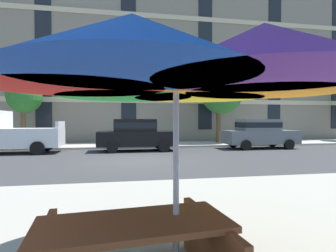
% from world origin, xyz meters
% --- Properties ---
extents(ground_plane, '(120.00, 120.00, 0.00)m').
position_xyz_m(ground_plane, '(0.00, 0.00, 0.00)').
color(ground_plane, '#38383A').
extents(sidewalk_far, '(56.00, 3.60, 0.12)m').
position_xyz_m(sidewalk_far, '(0.00, 6.80, 0.06)').
color(sidewalk_far, '#B2ADA3').
rests_on(sidewalk_far, ground).
extents(apartment_building, '(41.68, 12.08, 16.00)m').
position_xyz_m(apartment_building, '(0.00, 14.99, 8.00)').
color(apartment_building, gray).
rests_on(apartment_building, ground).
extents(pickup_white, '(5.10, 2.12, 2.20)m').
position_xyz_m(pickup_white, '(-6.54, 3.70, 1.03)').
color(pickup_white, silver).
rests_on(pickup_white, ground).
extents(sedan_black, '(4.40, 1.98, 1.78)m').
position_xyz_m(sedan_black, '(0.21, 3.70, 0.95)').
color(sedan_black, black).
rests_on(sedan_black, ground).
extents(sedan_gray, '(4.40, 1.98, 1.78)m').
position_xyz_m(sedan_gray, '(7.67, 3.70, 0.95)').
color(sedan_gray, slate).
rests_on(sedan_gray, ground).
extents(street_tree_left, '(2.28, 2.43, 4.51)m').
position_xyz_m(street_tree_left, '(-6.72, 7.32, 3.31)').
color(street_tree_left, brown).
rests_on(street_tree_left, ground).
extents(street_tree_middle, '(3.36, 3.27, 5.90)m').
position_xyz_m(street_tree_middle, '(6.40, 7.23, 4.03)').
color(street_tree_middle, brown).
rests_on(street_tree_middle, ground).
extents(patio_umbrella, '(3.58, 3.33, 2.50)m').
position_xyz_m(patio_umbrella, '(-0.27, -9.00, 2.22)').
color(patio_umbrella, silver).
rests_on(patio_umbrella, ground).
extents(picnic_table, '(1.94, 1.69, 0.77)m').
position_xyz_m(picnic_table, '(-0.69, -9.11, 0.49)').
color(picnic_table, brown).
rests_on(picnic_table, ground).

